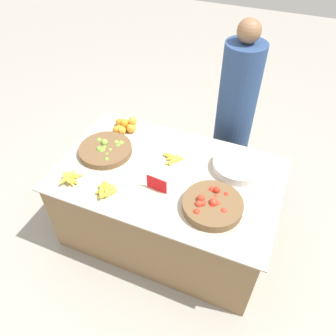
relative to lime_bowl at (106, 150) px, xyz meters
The scene contains 11 objects.
ground_plane 0.90m from the lime_bowl, ahead, with size 12.00×12.00×0.00m, color #A39E93.
market_table 0.65m from the lime_bowl, ahead, with size 1.63×1.03×0.69m.
lime_bowl is the anchor object (origin of this frame).
tomato_basket 0.96m from the lime_bowl, 13.26° to the right, with size 0.40×0.40×0.10m.
orange_pile 0.30m from the lime_bowl, 88.94° to the left, with size 0.20×0.17×0.12m.
metal_bowl 1.02m from the lime_bowl, 12.01° to the left, with size 0.37×0.37×0.06m.
price_sign 0.57m from the lime_bowl, 21.72° to the right, with size 0.15×0.02×0.11m.
banana_bunch_front_left 0.53m from the lime_bowl, 12.86° to the left, with size 0.17×0.14×0.04m.
banana_bunch_front_center 0.37m from the lime_bowl, 103.18° to the right, with size 0.16×0.17×0.06m.
banana_bunch_middle_right 0.42m from the lime_bowl, 59.74° to the right, with size 0.16×0.18×0.06m.
vendor_person 1.14m from the lime_bowl, 44.19° to the left, with size 0.32×0.32×1.56m.
Camera 1 is at (0.66, -1.57, 2.39)m, focal length 35.00 mm.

